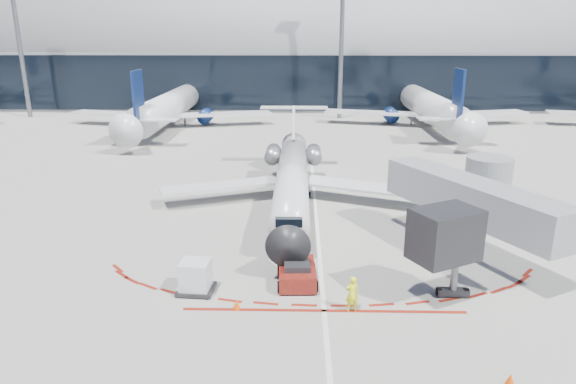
{
  "coord_description": "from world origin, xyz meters",
  "views": [
    {
      "loc": [
        -1.25,
        -33.94,
        13.15
      ],
      "look_at": [
        -2.05,
        -0.41,
        2.67
      ],
      "focal_mm": 32.0,
      "sensor_mm": 36.0,
      "label": 1
    }
  ],
  "objects_px": {
    "pushback_tug": "(297,273)",
    "uld_container": "(196,277)",
    "ramp_worker": "(352,294)",
    "regional_jet": "(292,177)"
  },
  "relations": [
    {
      "from": "regional_jet",
      "to": "pushback_tug",
      "type": "height_order",
      "value": "regional_jet"
    },
    {
      "from": "ramp_worker",
      "to": "uld_container",
      "type": "relative_size",
      "value": 0.94
    },
    {
      "from": "pushback_tug",
      "to": "regional_jet",
      "type": "bearing_deg",
      "value": 89.55
    },
    {
      "from": "ramp_worker",
      "to": "uld_container",
      "type": "distance_m",
      "value": 8.2
    },
    {
      "from": "regional_jet",
      "to": "pushback_tug",
      "type": "distance_m",
      "value": 13.84
    },
    {
      "from": "regional_jet",
      "to": "pushback_tug",
      "type": "relative_size",
      "value": 5.19
    },
    {
      "from": "ramp_worker",
      "to": "uld_container",
      "type": "height_order",
      "value": "ramp_worker"
    },
    {
      "from": "regional_jet",
      "to": "pushback_tug",
      "type": "xyz_separation_m",
      "value": [
        0.49,
        -13.73,
        -1.62
      ]
    },
    {
      "from": "pushback_tug",
      "to": "uld_container",
      "type": "distance_m",
      "value": 5.45
    },
    {
      "from": "pushback_tug",
      "to": "ramp_worker",
      "type": "relative_size",
      "value": 2.69
    }
  ]
}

